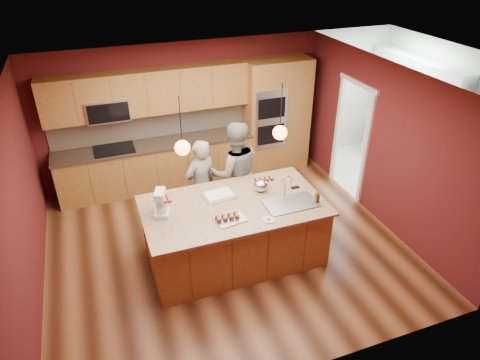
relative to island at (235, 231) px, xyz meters
name	(u,v)px	position (x,y,z in m)	size (l,w,h in m)	color
floor	(225,244)	(-0.05, 0.34, -0.50)	(5.50, 5.50, 0.00)	#3F2010
ceiling	(222,82)	(-0.05, 0.34, 2.20)	(5.50, 5.50, 0.00)	white
wall_back	(183,113)	(-0.05, 2.84, 0.85)	(5.50, 5.50, 0.00)	#541719
wall_front	(303,286)	(-0.05, -2.16, 0.85)	(5.50, 5.50, 0.00)	#541719
wall_left	(19,208)	(-2.80, 0.34, 0.85)	(5.00, 5.00, 0.00)	#541719
wall_right	(381,144)	(2.70, 0.34, 0.85)	(5.00, 5.00, 0.00)	#541719
cabinet_run	(153,140)	(-0.73, 2.59, 0.49)	(3.74, 0.64, 2.30)	brown
oven_column	(276,116)	(1.80, 2.54, 0.65)	(1.30, 0.62, 2.30)	brown
doorway_trim	(351,141)	(2.68, 1.14, 0.55)	(0.08, 1.11, 2.20)	white
laundry_room	(417,78)	(4.30, 1.54, 1.45)	(2.60, 2.70, 2.70)	silver
pendant_left	(182,148)	(-0.70, 0.00, 1.51)	(0.20, 0.20, 0.80)	black
pendant_right	(280,132)	(0.67, 0.00, 1.51)	(0.20, 0.20, 0.80)	black
island	(235,231)	(0.00, 0.00, 0.00)	(2.64, 1.47, 1.35)	brown
person_left	(201,185)	(-0.24, 0.99, 0.30)	(0.58, 0.38, 1.59)	black
person_right	(235,173)	(0.36, 0.99, 0.41)	(0.88, 0.69, 1.81)	slate
stand_mixer	(161,204)	(-1.04, 0.13, 0.64)	(0.27, 0.31, 0.37)	white
sheet_cake	(219,195)	(-0.15, 0.29, 0.50)	(0.50, 0.40, 0.05)	silver
cooling_rack	(230,219)	(-0.18, -0.34, 0.49)	(0.41, 0.29, 0.02)	#BABCC2
mixing_bowl	(261,185)	(0.50, 0.23, 0.57)	(0.23, 0.23, 0.19)	silver
plate	(269,220)	(0.31, -0.53, 0.48)	(0.17, 0.17, 0.01)	silver
tumbler	(317,198)	(1.15, -0.36, 0.55)	(0.07, 0.07, 0.14)	#32230E
phone	(295,187)	(1.04, 0.12, 0.48)	(0.14, 0.07, 0.01)	black
cupcakes_left	(163,198)	(-0.95, 0.49, 0.51)	(0.21, 0.28, 0.06)	tan
cupcakes_rack	(227,216)	(-0.22, -0.32, 0.53)	(0.35, 0.17, 0.08)	tan
cupcakes_right	(264,178)	(0.67, 0.50, 0.51)	(0.32, 0.16, 0.07)	tan
washer	(406,155)	(4.14, 1.22, -0.04)	(0.56, 0.58, 0.91)	white
dryer	(386,137)	(4.19, 1.98, 0.04)	(0.67, 0.69, 1.08)	white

